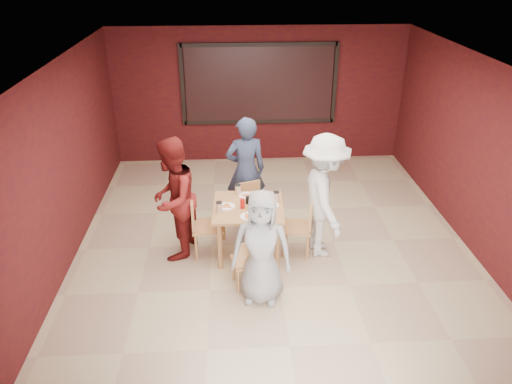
{
  "coord_description": "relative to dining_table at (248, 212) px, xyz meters",
  "views": [
    {
      "loc": [
        -0.65,
        -6.61,
        4.19
      ],
      "look_at": [
        -0.28,
        -0.23,
        1.02
      ],
      "focal_mm": 35.0,
      "sensor_mm": 36.0,
      "label": 1
    }
  ],
  "objects": [
    {
      "name": "window_blinds",
      "position": [
        0.39,
        3.68,
        0.95
      ],
      "size": [
        3.0,
        0.02,
        1.5
      ],
      "primitive_type": "cube",
      "color": "black"
    },
    {
      "name": "chair_back",
      "position": [
        0.07,
        0.68,
        -0.23
      ],
      "size": [
        0.51,
        0.51,
        0.82
      ],
      "color": "tan",
      "rests_on": "floor"
    },
    {
      "name": "chair_left",
      "position": [
        -0.69,
        0.03,
        -0.17
      ],
      "size": [
        0.49,
        0.49,
        0.94
      ],
      "color": "tan",
      "rests_on": "floor"
    },
    {
      "name": "diner_right",
      "position": [
        1.1,
        -0.02,
        0.24
      ],
      "size": [
        0.81,
        1.27,
        1.87
      ],
      "primitive_type": "imported",
      "rotation": [
        0.0,
        0.0,
        1.67
      ],
      "color": "silver",
      "rests_on": "floor"
    },
    {
      "name": "diner_back",
      "position": [
        0.0,
        1.06,
        0.2
      ],
      "size": [
        0.71,
        0.52,
        1.8
      ],
      "primitive_type": "imported",
      "rotation": [
        0.0,
        0.0,
        3.29
      ],
      "color": "#303B56",
      "rests_on": "floor"
    },
    {
      "name": "diner_front",
      "position": [
        0.12,
        -1.08,
        0.08
      ],
      "size": [
        0.83,
        0.61,
        1.56
      ],
      "primitive_type": "imported",
      "rotation": [
        0.0,
        0.0,
        -0.15
      ],
      "color": "#9A9A9A",
      "rests_on": "floor"
    },
    {
      "name": "chair_front",
      "position": [
        -0.04,
        -0.86,
        -0.26
      ],
      "size": [
        0.45,
        0.45,
        0.78
      ],
      "color": "tan",
      "rests_on": "floor"
    },
    {
      "name": "floor",
      "position": [
        0.39,
        0.23,
        -0.7
      ],
      "size": [
        7.0,
        7.0,
        0.0
      ],
      "primitive_type": "plane",
      "color": "#C8B88B",
      "rests_on": "ground"
    },
    {
      "name": "diner_left",
      "position": [
        -1.08,
        0.06,
        0.22
      ],
      "size": [
        0.9,
        1.04,
        1.83
      ],
      "primitive_type": "imported",
      "rotation": [
        0.0,
        0.0,
        -1.83
      ],
      "color": "maroon",
      "rests_on": "floor"
    },
    {
      "name": "chair_right",
      "position": [
        0.8,
        -0.04,
        -0.2
      ],
      "size": [
        0.51,
        0.51,
        0.89
      ],
      "color": "tan",
      "rests_on": "floor"
    },
    {
      "name": "dining_table",
      "position": [
        0.0,
        0.0,
        0.0
      ],
      "size": [
        1.06,
        1.06,
        0.95
      ],
      "color": "tan",
      "rests_on": "floor"
    }
  ]
}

